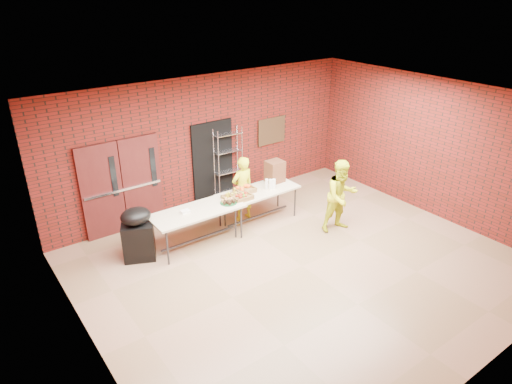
# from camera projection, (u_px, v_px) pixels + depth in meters

# --- Properties ---
(room) EXTENTS (8.08, 7.08, 3.28)m
(room) POSITION_uv_depth(u_px,v_px,m) (306.00, 193.00, 8.29)
(room) COLOR olive
(room) RESTS_ON ground
(double_doors) EXTENTS (1.78, 0.12, 2.10)m
(double_doors) POSITION_uv_depth(u_px,v_px,m) (123.00, 187.00, 9.86)
(double_doors) COLOR #4A1815
(double_doors) RESTS_ON room
(dark_doorway) EXTENTS (1.10, 0.06, 2.10)m
(dark_doorway) POSITION_uv_depth(u_px,v_px,m) (213.00, 164.00, 11.11)
(dark_doorway) COLOR black
(dark_doorway) RESTS_ON room
(bronze_plaque) EXTENTS (0.85, 0.04, 0.70)m
(bronze_plaque) POSITION_uv_depth(u_px,v_px,m) (272.00, 131.00, 11.85)
(bronze_plaque) COLOR #3F2B19
(bronze_plaque) RESTS_ON room
(wire_rack) EXTENTS (0.72, 0.28, 1.93)m
(wire_rack) POSITION_uv_depth(u_px,v_px,m) (228.00, 165.00, 11.23)
(wire_rack) COLOR #BCBBC2
(wire_rack) RESTS_ON room
(table_left) EXTENTS (1.97, 0.83, 0.81)m
(table_left) POSITION_uv_depth(u_px,v_px,m) (197.00, 213.00, 9.42)
(table_left) COLOR #C4B796
(table_left) RESTS_ON room
(table_right) EXTENTS (1.90, 0.80, 0.78)m
(table_right) POSITION_uv_depth(u_px,v_px,m) (258.00, 193.00, 10.36)
(table_right) COLOR #C4B796
(table_right) RESTS_ON room
(basket_bananas) EXTENTS (0.40, 0.31, 0.12)m
(basket_bananas) POSITION_uv_depth(u_px,v_px,m) (232.00, 197.00, 9.88)
(basket_bananas) COLOR olive
(basket_bananas) RESTS_ON table_right
(basket_oranges) EXTENTS (0.44, 0.34, 0.14)m
(basket_oranges) POSITION_uv_depth(u_px,v_px,m) (245.00, 190.00, 10.22)
(basket_oranges) COLOR olive
(basket_oranges) RESTS_ON table_right
(basket_apples) EXTENTS (0.43, 0.34, 0.14)m
(basket_apples) POSITION_uv_depth(u_px,v_px,m) (242.00, 197.00, 9.89)
(basket_apples) COLOR olive
(basket_apples) RESTS_ON table_right
(muffin_tray) EXTENTS (0.36, 0.36, 0.09)m
(muffin_tray) POSITION_uv_depth(u_px,v_px,m) (228.00, 201.00, 9.67)
(muffin_tray) COLOR #134920
(muffin_tray) RESTS_ON table_left
(napkin_box) EXTENTS (0.18, 0.12, 0.06)m
(napkin_box) POSITION_uv_depth(u_px,v_px,m) (185.00, 211.00, 9.27)
(napkin_box) COLOR white
(napkin_box) RESTS_ON table_left
(coffee_dispenser) EXTENTS (0.39, 0.35, 0.51)m
(coffee_dispenser) POSITION_uv_depth(u_px,v_px,m) (275.00, 171.00, 10.69)
(coffee_dispenser) COLOR #542E1D
(coffee_dispenser) RESTS_ON table_right
(cup_stack_front) EXTENTS (0.08, 0.08, 0.24)m
(cup_stack_front) POSITION_uv_depth(u_px,v_px,m) (271.00, 184.00, 10.34)
(cup_stack_front) COLOR white
(cup_stack_front) RESTS_ON table_right
(cup_stack_mid) EXTENTS (0.08, 0.08, 0.24)m
(cup_stack_mid) POSITION_uv_depth(u_px,v_px,m) (274.00, 184.00, 10.37)
(cup_stack_mid) COLOR white
(cup_stack_mid) RESTS_ON table_right
(cup_stack_back) EXTENTS (0.08, 0.08, 0.23)m
(cup_stack_back) POSITION_uv_depth(u_px,v_px,m) (267.00, 184.00, 10.40)
(cup_stack_back) COLOR white
(cup_stack_back) RESTS_ON table_right
(covered_grill) EXTENTS (0.76, 0.71, 1.11)m
(covered_grill) POSITION_uv_depth(u_px,v_px,m) (138.00, 233.00, 9.02)
(covered_grill) COLOR black
(covered_grill) RESTS_ON room
(volunteer_woman) EXTENTS (0.58, 0.39, 1.54)m
(volunteer_woman) POSITION_uv_depth(u_px,v_px,m) (242.00, 189.00, 10.44)
(volunteer_woman) COLOR #D1DC18
(volunteer_woman) RESTS_ON room
(volunteer_man) EXTENTS (0.90, 0.76, 1.65)m
(volunteer_man) POSITION_uv_depth(u_px,v_px,m) (341.00, 196.00, 9.96)
(volunteer_man) COLOR #D1DC18
(volunteer_man) RESTS_ON room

